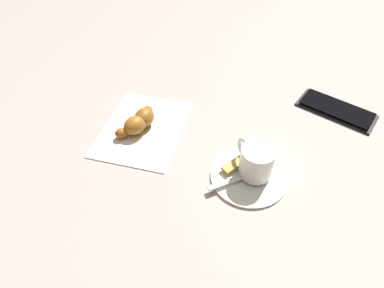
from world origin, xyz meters
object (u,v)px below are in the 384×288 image
saucer (249,176)px  teaspoon (253,173)px  espresso_cup (256,161)px  croissant (139,121)px  cell_phone (336,110)px  napkin (143,128)px  sugar_packet (239,162)px

saucer → teaspoon: (0.01, 0.00, 0.01)m
espresso_cup → croissant: bearing=169.4°
saucer → croissant: size_ratio=1.25×
teaspoon → cell_phone: teaspoon is taller
saucer → napkin: bearing=166.6°
espresso_cup → napkin: espresso_cup is taller
teaspoon → napkin: teaspoon is taller
espresso_cup → cell_phone: 0.26m
napkin → espresso_cup: bearing=-11.2°
sugar_packet → cell_phone: 0.26m
napkin → croissant: (-0.01, -0.00, 0.02)m
teaspoon → cell_phone: 0.26m
espresso_cup → croissant: size_ratio=0.68×
sugar_packet → saucer: bearing=83.1°
espresso_cup → croissant: 0.24m
espresso_cup → sugar_packet: (-0.03, 0.01, -0.02)m
saucer → cell_phone: size_ratio=0.78×
croissant → napkin: bearing=12.3°
espresso_cup → napkin: size_ratio=0.37×
teaspoon → napkin: (-0.23, 0.05, -0.01)m
saucer → sugar_packet: sugar_packet is taller
teaspoon → croissant: bearing=167.8°
cell_phone → teaspoon: bearing=-119.9°
napkin → cell_phone: (0.36, 0.17, 0.00)m
sugar_packet → espresso_cup: bearing=102.6°
saucer → napkin: saucer is taller
sugar_packet → cell_phone: (0.16, 0.21, -0.01)m
napkin → croissant: croissant is taller
napkin → croissant: bearing=-167.7°
saucer → sugar_packet: 0.03m
espresso_cup → saucer: bearing=-129.8°
espresso_cup → cell_phone: espresso_cup is taller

